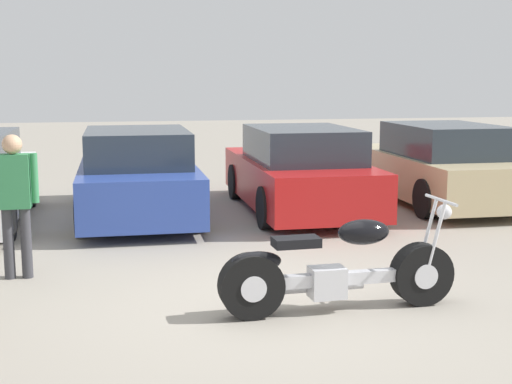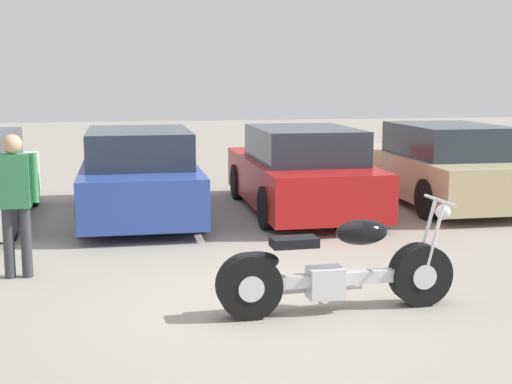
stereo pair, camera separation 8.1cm
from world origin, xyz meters
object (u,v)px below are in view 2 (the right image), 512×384
(parked_car_blue, at_px, (139,176))
(motorcycle, at_px, (334,271))
(person_standing, at_px, (15,194))
(parked_car_red, at_px, (301,172))
(parked_car_champagne, at_px, (442,166))

(parked_car_blue, bearing_deg, motorcycle, -71.67)
(parked_car_blue, relative_size, person_standing, 2.69)
(parked_car_red, relative_size, person_standing, 2.69)
(parked_car_blue, xyz_separation_m, person_standing, (-1.45, -3.36, 0.29))
(parked_car_champagne, bearing_deg, parked_car_blue, -177.62)
(motorcycle, distance_m, parked_car_red, 5.20)
(motorcycle, xyz_separation_m, parked_car_champagne, (3.64, 5.38, 0.27))
(parked_car_blue, height_order, parked_car_red, same)
(motorcycle, distance_m, parked_car_blue, 5.44)
(parked_car_red, distance_m, parked_car_champagne, 2.69)
(motorcycle, xyz_separation_m, parked_car_red, (0.97, 5.11, 0.27))
(parked_car_blue, relative_size, parked_car_champagne, 1.00)
(parked_car_red, xyz_separation_m, person_standing, (-4.13, -3.31, 0.29))
(person_standing, bearing_deg, parked_car_blue, 66.66)
(motorcycle, relative_size, parked_car_blue, 0.54)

